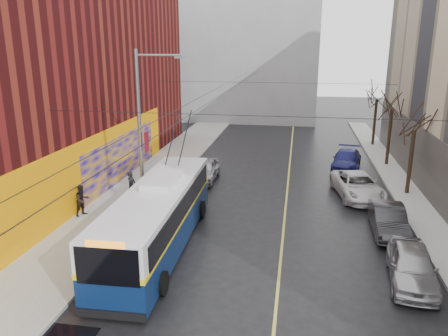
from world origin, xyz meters
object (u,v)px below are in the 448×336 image
Objects in this scene: parked_car_b at (388,220)px; streetlight_pole at (143,130)px; parked_car_c at (358,186)px; pedestrian_c at (152,186)px; parked_car_a at (412,266)px; pedestrian_b at (82,200)px; pedestrian_a at (132,186)px; parked_car_d at (347,160)px; trolleybus at (158,216)px; tree_far at (378,91)px; following_car at (204,170)px; tree_near at (416,117)px; tree_mid at (393,99)px.

streetlight_pole is at bearing -179.95° from parked_car_b.
pedestrian_c is at bearing -177.23° from parked_car_c.
pedestrian_c reaches higher than parked_car_a.
parked_car_a is at bearing -76.00° from pedestrian_b.
parked_car_b is 2.39× the size of pedestrian_a.
trolleybus is at bearing -113.14° from parked_car_d.
pedestrian_b is at bearing 150.16° from trolleybus.
pedestrian_a is at bearing -175.49° from parked_car_c.
parked_car_c is at bearing -101.96° from tree_far.
pedestrian_a reaches higher than pedestrian_b.
trolleybus is 2.77× the size of parked_car_b.
parked_car_c is 12.73m from pedestrian_c.
following_car is at bearing -135.46° from tree_far.
parked_car_d is at bearing -45.97° from pedestrian_a.
tree_near reaches higher than following_car.
following_car is 2.56× the size of pedestrian_b.
parked_car_a is 15.28m from pedestrian_c.
tree_mid reaches higher than parked_car_b.
parked_car_a is 10.22m from parked_car_c.
following_car is 2.43× the size of pedestrian_a.
parked_car_d is at bearing 119.96° from tree_near.
pedestrian_c is (-15.60, -3.62, -4.07)m from tree_near.
streetlight_pole is 4.95× the size of pedestrian_a.
parked_car_c is 1.21× the size of following_car.
pedestrian_b is 1.14× the size of pedestrian_c.
pedestrian_c is (-13.30, 2.64, 0.20)m from parked_car_b.
parked_car_c is 3.10× the size of pedestrian_b.
pedestrian_b is at bearing -163.83° from streetlight_pole.
tree_near reaches higher than parked_car_d.
tree_near is 5.36m from parked_car_c.
parked_car_c is (11.98, 5.08, -4.10)m from streetlight_pole.
parked_car_a is (-2.28, -11.10, -4.24)m from tree_near.
streetlight_pole reaches higher than parked_car_b.
pedestrian_b reaches higher than parked_car_c.
tree_far is at bearing 90.00° from tree_near.
streetlight_pole is 2.04× the size of following_car.
trolleybus is at bearing -119.00° from tree_far.
parked_car_c is 13.91m from pedestrian_a.
tree_mid is 0.56× the size of trolleybus.
parked_car_a reaches higher than parked_car_b.
trolleybus is 6.53m from pedestrian_a.
pedestrian_a reaches higher than parked_car_c.
trolleybus is at bearing -89.34° from following_car.
following_car is (1.81, 6.88, -4.10)m from streetlight_pole.
parked_car_d is 2.85× the size of pedestrian_b.
pedestrian_a is (-16.66, -4.28, -3.92)m from tree_near.
streetlight_pole is at bearing 115.65° from trolleybus.
streetlight_pole is at bearing -104.79° from following_car.
parked_car_a is at bearing -101.61° from tree_near.
tree_far is 1.51× the size of parked_car_a.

